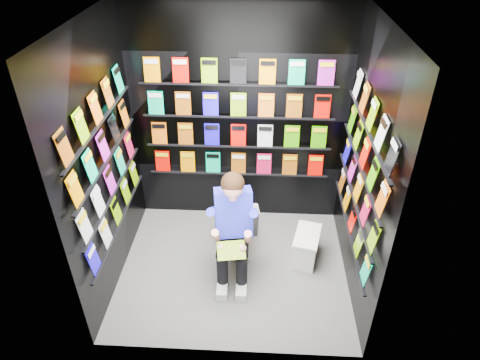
{
  "coord_description": "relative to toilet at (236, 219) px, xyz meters",
  "views": [
    {
      "loc": [
        0.24,
        -3.3,
        3.38
      ],
      "look_at": [
        0.06,
        0.15,
        1.06
      ],
      "focal_mm": 32.0,
      "sensor_mm": 36.0,
      "label": 1
    }
  ],
  "objects": [
    {
      "name": "wall_left",
      "position": [
        -1.2,
        -0.4,
        0.93
      ],
      "size": [
        0.04,
        2.0,
        2.6
      ],
      "primitive_type": "cube",
      "color": "black",
      "rests_on": "floor"
    },
    {
      "name": "comics_right",
      "position": [
        1.17,
        -0.4,
        0.94
      ],
      "size": [
        0.06,
        1.7,
        1.37
      ],
      "primitive_type": null,
      "color": "orange",
      "rests_on": "wall_right"
    },
    {
      "name": "wall_front",
      "position": [
        -0.0,
        -1.4,
        0.93
      ],
      "size": [
        2.4,
        0.04,
        2.6
      ],
      "primitive_type": "cube",
      "color": "black",
      "rests_on": "floor"
    },
    {
      "name": "longbox_lid",
      "position": [
        0.78,
        -0.2,
        -0.03
      ],
      "size": [
        0.35,
        0.49,
        0.03
      ],
      "primitive_type": "cube",
      "rotation": [
        0.0,
        0.0,
        -0.23
      ],
      "color": "white",
      "rests_on": "longbox"
    },
    {
      "name": "comics_left",
      "position": [
        -1.17,
        -0.4,
        0.94
      ],
      "size": [
        0.06,
        1.7,
        1.37
      ],
      "primitive_type": null,
      "color": "orange",
      "rests_on": "wall_left"
    },
    {
      "name": "toilet",
      "position": [
        0.0,
        0.0,
        0.0
      ],
      "size": [
        0.53,
        0.81,
        0.73
      ],
      "primitive_type": "imported",
      "rotation": [
        0.0,
        0.0,
        3.3
      ],
      "color": "white",
      "rests_on": "floor"
    },
    {
      "name": "ceiling",
      "position": [
        -0.0,
        -0.4,
        2.23
      ],
      "size": [
        2.4,
        2.4,
        0.0
      ],
      "primitive_type": "plane",
      "color": "white",
      "rests_on": "floor"
    },
    {
      "name": "longbox",
      "position": [
        0.78,
        -0.2,
        -0.21
      ],
      "size": [
        0.33,
        0.47,
        0.32
      ],
      "primitive_type": "cube",
      "rotation": [
        0.0,
        0.0,
        -0.23
      ],
      "color": "white",
      "rests_on": "floor"
    },
    {
      "name": "comics_back",
      "position": [
        -0.0,
        0.57,
        0.94
      ],
      "size": [
        2.1,
        0.06,
        1.37
      ],
      "primitive_type": null,
      "color": "orange",
      "rests_on": "wall_back"
    },
    {
      "name": "reader",
      "position": [
        0.0,
        -0.38,
        0.39
      ],
      "size": [
        0.61,
        0.8,
        1.35
      ],
      "primitive_type": null,
      "rotation": [
        0.0,
        0.0,
        0.16
      ],
      "color": "#282DD8",
      "rests_on": "toilet"
    },
    {
      "name": "wall_right",
      "position": [
        1.2,
        -0.4,
        0.93
      ],
      "size": [
        0.04,
        2.0,
        2.6
      ],
      "primitive_type": "cube",
      "color": "black",
      "rests_on": "floor"
    },
    {
      "name": "floor",
      "position": [
        -0.0,
        -0.4,
        -0.37
      ],
      "size": [
        2.4,
        2.4,
        0.0
      ],
      "primitive_type": "plane",
      "color": "#5A5A58",
      "rests_on": "ground"
    },
    {
      "name": "wall_back",
      "position": [
        -0.0,
        0.6,
        0.93
      ],
      "size": [
        2.4,
        0.04,
        2.6
      ],
      "primitive_type": "cube",
      "color": "black",
      "rests_on": "floor"
    },
    {
      "name": "held_comic",
      "position": [
        0.0,
        -0.73,
        0.21
      ],
      "size": [
        0.29,
        0.2,
        0.11
      ],
      "primitive_type": "cube",
      "rotation": [
        -0.96,
        0.0,
        0.16
      ],
      "color": "#209E1A",
      "rests_on": "reader"
    }
  ]
}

